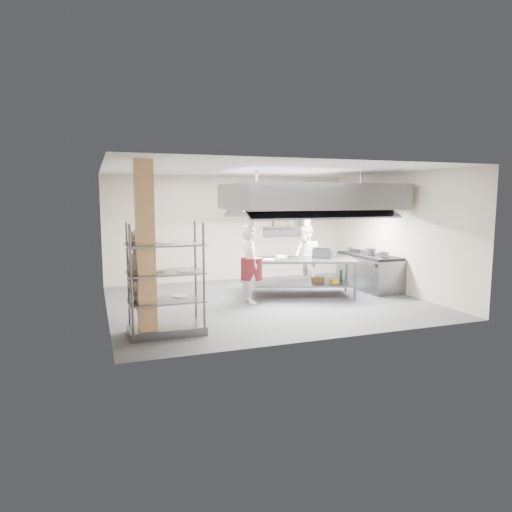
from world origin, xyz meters
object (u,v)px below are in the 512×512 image
object	(u,v)px
griddle	(323,253)
stockpot	(370,252)
pass_rack	(166,279)
chef_head	(250,264)
chef_line	(307,256)
island	(300,277)
cooking_range	(369,273)
chef_plating	(138,282)

from	to	relation	value
griddle	stockpot	xyz separation A→B (m)	(1.37, -0.00, -0.03)
pass_rack	chef_head	world-z (taller)	pass_rack
griddle	stockpot	size ratio (longest dim) A/B	1.66
pass_rack	griddle	world-z (taller)	pass_rack
chef_line	griddle	bearing A→B (deg)	-9.52
chef_line	stockpot	bearing A→B (deg)	47.58
island	chef_head	size ratio (longest dim) A/B	1.50
island	stockpot	distance (m)	2.03
cooking_range	griddle	world-z (taller)	griddle
griddle	island	bearing A→B (deg)	-148.33
cooking_range	chef_head	world-z (taller)	chef_head
chef_line	stockpot	xyz separation A→B (m)	(1.36, -0.92, 0.16)
pass_rack	chef_line	size ratio (longest dim) A/B	1.18
cooking_range	griddle	size ratio (longest dim) A/B	4.26
stockpot	island	bearing A→B (deg)	178.58
island	stockpot	bearing A→B (deg)	16.90
island	cooking_range	bearing A→B (deg)	23.14
pass_rack	stockpot	bearing A→B (deg)	19.84
cooking_range	chef_line	world-z (taller)	chef_line
chef_head	chef_plating	xyz separation A→B (m)	(-2.60, -1.55, 0.03)
island	chef_line	distance (m)	1.12
chef_line	stockpot	distance (m)	1.65
pass_rack	chef_line	world-z (taller)	pass_rack
cooking_range	griddle	xyz separation A→B (m)	(-1.50, -0.22, 0.60)
pass_rack	chef_plating	bearing A→B (deg)	154.10
cooking_range	chef_head	distance (m)	3.54
chef_head	chef_plating	world-z (taller)	chef_plating
island	cooking_range	xyz separation A→B (m)	(2.08, 0.18, -0.04)
chef_line	stockpot	size ratio (longest dim) A/B	5.90
cooking_range	chef_line	xyz separation A→B (m)	(-1.48, 0.69, 0.41)
chef_line	stockpot	world-z (taller)	chef_line
pass_rack	chef_plating	xyz separation A→B (m)	(-0.44, 0.21, -0.07)
island	stockpot	size ratio (longest dim) A/B	9.37
island	griddle	bearing A→B (deg)	13.76
chef_head	griddle	bearing A→B (deg)	-81.72
cooking_range	chef_line	distance (m)	1.68
island	chef_line	xyz separation A→B (m)	(0.60, 0.87, 0.38)
island	chef_plating	bearing A→B (deg)	-136.87
chef_plating	island	bearing A→B (deg)	128.36
island	chef_head	bearing A→B (deg)	-149.52
chef_head	chef_plating	bearing A→B (deg)	121.68
chef_plating	griddle	bearing A→B (deg)	125.02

